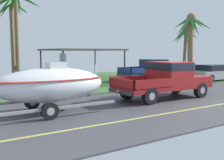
% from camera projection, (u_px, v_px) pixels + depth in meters
% --- Properties ---
extents(ground, '(36.00, 22.00, 0.11)m').
position_uv_depth(ground, '(103.00, 84.00, 20.99)').
color(ground, '#424247').
extents(pickup_truck_towing, '(5.66, 2.10, 1.93)m').
position_uv_depth(pickup_truck_towing, '(168.00, 78.00, 14.34)').
color(pickup_truck_towing, maroon).
rests_on(pickup_truck_towing, ground).
extents(boat_on_trailer, '(5.84, 2.40, 2.39)m').
position_uv_depth(boat_on_trailer, '(51.00, 85.00, 10.81)').
color(boat_on_trailer, gray).
rests_on(boat_on_trailer, ground).
extents(parked_pickup_background, '(5.74, 1.99, 1.82)m').
position_uv_depth(parked_pickup_background, '(153.00, 69.00, 23.25)').
color(parked_pickup_background, navy).
rests_on(parked_pickup_background, ground).
extents(parked_sedan_near, '(4.78, 1.90, 1.38)m').
position_uv_depth(parked_sedan_near, '(214.00, 73.00, 23.09)').
color(parked_sedan_near, '#99999E').
rests_on(parked_sedan_near, ground).
extents(parked_sedan_far, '(4.41, 1.81, 1.38)m').
position_uv_depth(parked_sedan_far, '(42.00, 82.00, 16.15)').
color(parked_sedan_far, '#B21E19').
rests_on(parked_sedan_far, ground).
extents(carport_awning, '(6.36, 5.86, 2.72)m').
position_uv_depth(carport_awning, '(82.00, 50.00, 24.61)').
color(carport_awning, '#4C4238').
rests_on(carport_awning, ground).
extents(palm_tree_near_left, '(3.04, 3.45, 7.03)m').
position_uv_depth(palm_tree_near_left, '(12.00, 16.00, 22.65)').
color(palm_tree_near_left, brown).
rests_on(palm_tree_near_left, ground).
extents(palm_tree_near_right, '(2.58, 3.15, 5.22)m').
position_uv_depth(palm_tree_near_right, '(185.00, 38.00, 28.84)').
color(palm_tree_near_right, brown).
rests_on(palm_tree_near_right, ground).
extents(palm_tree_mid, '(3.08, 2.73, 5.51)m').
position_uv_depth(palm_tree_mid, '(191.00, 33.00, 21.33)').
color(palm_tree_mid, brown).
rests_on(palm_tree_mid, ground).
extents(palm_tree_far_left, '(3.44, 2.98, 6.85)m').
position_uv_depth(palm_tree_far_left, '(16.00, 9.00, 19.04)').
color(palm_tree_far_left, brown).
rests_on(palm_tree_far_left, ground).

